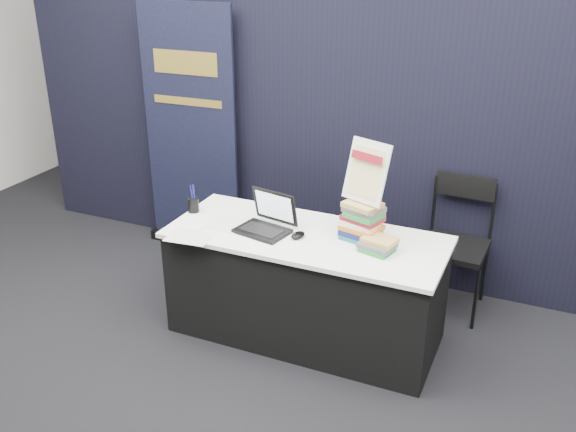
{
  "coord_description": "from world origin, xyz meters",
  "views": [
    {
      "loc": [
        1.4,
        -2.9,
        2.53
      ],
      "look_at": [
        -0.13,
        0.55,
        0.86
      ],
      "focal_mm": 40.0,
      "sensor_mm": 36.0,
      "label": 1
    }
  ],
  "objects_px": {
    "display_table": "(305,285)",
    "book_stack_short": "(378,245)",
    "info_sign": "(366,173)",
    "laptop": "(265,222)",
    "pullup_banner": "(191,146)",
    "book_stack_tall": "(363,221)",
    "stacking_chair": "(456,240)"
  },
  "relations": [
    {
      "from": "display_table",
      "to": "book_stack_tall",
      "type": "height_order",
      "value": "book_stack_tall"
    },
    {
      "from": "book_stack_tall",
      "to": "pullup_banner",
      "type": "distance_m",
      "value": 1.92
    },
    {
      "from": "laptop",
      "to": "book_stack_short",
      "type": "bearing_deg",
      "value": 11.71
    },
    {
      "from": "laptop",
      "to": "pullup_banner",
      "type": "bearing_deg",
      "value": 151.83
    },
    {
      "from": "stacking_chair",
      "to": "book_stack_short",
      "type": "bearing_deg",
      "value": -111.01
    },
    {
      "from": "book_stack_short",
      "to": "stacking_chair",
      "type": "distance_m",
      "value": 0.91
    },
    {
      "from": "book_stack_tall",
      "to": "stacking_chair",
      "type": "distance_m",
      "value": 0.9
    },
    {
      "from": "book_stack_tall",
      "to": "info_sign",
      "type": "bearing_deg",
      "value": 90.0
    },
    {
      "from": "laptop",
      "to": "book_stack_tall",
      "type": "height_order",
      "value": "laptop"
    },
    {
      "from": "info_sign",
      "to": "stacking_chair",
      "type": "distance_m",
      "value": 1.04
    },
    {
      "from": "display_table",
      "to": "pullup_banner",
      "type": "distance_m",
      "value": 1.74
    },
    {
      "from": "laptop",
      "to": "pullup_banner",
      "type": "height_order",
      "value": "pullup_banner"
    },
    {
      "from": "info_sign",
      "to": "pullup_banner",
      "type": "distance_m",
      "value": 1.92
    },
    {
      "from": "laptop",
      "to": "book_stack_tall",
      "type": "relative_size",
      "value": 1.4
    },
    {
      "from": "laptop",
      "to": "pullup_banner",
      "type": "xyz_separation_m",
      "value": [
        -1.12,
        0.93,
        0.1
      ]
    },
    {
      "from": "book_stack_tall",
      "to": "info_sign",
      "type": "relative_size",
      "value": 0.67
    },
    {
      "from": "book_stack_short",
      "to": "display_table",
      "type": "bearing_deg",
      "value": 176.33
    },
    {
      "from": "book_stack_tall",
      "to": "stacking_chair",
      "type": "relative_size",
      "value": 0.27
    },
    {
      "from": "book_stack_short",
      "to": "stacking_chair",
      "type": "height_order",
      "value": "stacking_chair"
    },
    {
      "from": "laptop",
      "to": "pullup_banner",
      "type": "distance_m",
      "value": 1.46
    },
    {
      "from": "display_table",
      "to": "laptop",
      "type": "bearing_deg",
      "value": -172.32
    },
    {
      "from": "book_stack_short",
      "to": "info_sign",
      "type": "xyz_separation_m",
      "value": [
        -0.14,
        0.15,
        0.39
      ]
    },
    {
      "from": "book_stack_tall",
      "to": "book_stack_short",
      "type": "distance_m",
      "value": 0.2
    },
    {
      "from": "display_table",
      "to": "pullup_banner",
      "type": "relative_size",
      "value": 0.88
    },
    {
      "from": "display_table",
      "to": "book_stack_tall",
      "type": "bearing_deg",
      "value": 14.78
    },
    {
      "from": "display_table",
      "to": "book_stack_tall",
      "type": "relative_size",
      "value": 6.8
    },
    {
      "from": "info_sign",
      "to": "pullup_banner",
      "type": "xyz_separation_m",
      "value": [
        -1.74,
        0.77,
        -0.27
      ]
    },
    {
      "from": "laptop",
      "to": "book_stack_short",
      "type": "distance_m",
      "value": 0.76
    },
    {
      "from": "display_table",
      "to": "book_stack_short",
      "type": "relative_size",
      "value": 7.74
    },
    {
      "from": "display_table",
      "to": "info_sign",
      "type": "relative_size",
      "value": 4.56
    },
    {
      "from": "book_stack_tall",
      "to": "laptop",
      "type": "bearing_deg",
      "value": -168.33
    },
    {
      "from": "pullup_banner",
      "to": "info_sign",
      "type": "bearing_deg",
      "value": -25.58
    }
  ]
}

